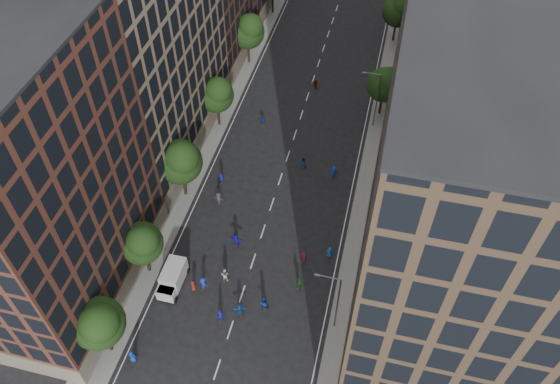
# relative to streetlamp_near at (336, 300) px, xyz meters

# --- Properties ---
(ground) EXTENTS (240.00, 240.00, 0.00)m
(ground) POSITION_rel_streetlamp_near_xyz_m (-10.37, 28.00, -5.17)
(ground) COLOR black
(ground) RESTS_ON ground
(sidewalk_left) EXTENTS (4.00, 105.00, 0.15)m
(sidewalk_left) POSITION_rel_streetlamp_near_xyz_m (-22.37, 35.50, -5.09)
(sidewalk_left) COLOR slate
(sidewalk_left) RESTS_ON ground
(sidewalk_right) EXTENTS (4.00, 105.00, 0.15)m
(sidewalk_right) POSITION_rel_streetlamp_near_xyz_m (1.63, 35.50, -5.09)
(sidewalk_right) COLOR slate
(sidewalk_right) RESTS_ON ground
(bldg_left_a) EXTENTS (14.00, 22.00, 30.00)m
(bldg_left_a) POSITION_rel_streetlamp_near_xyz_m (-29.37, -1.00, 9.83)
(bldg_left_a) COLOR #512A1F
(bldg_left_a) RESTS_ON ground
(bldg_left_b) EXTENTS (14.00, 26.00, 34.00)m
(bldg_left_b) POSITION_rel_streetlamp_near_xyz_m (-29.37, 23.00, 11.83)
(bldg_left_b) COLOR #7F6A53
(bldg_left_b) RESTS_ON ground
(bldg_right_a) EXTENTS (14.00, 30.00, 36.00)m
(bldg_right_a) POSITION_rel_streetlamp_near_xyz_m (8.63, 3.00, 12.83)
(bldg_right_a) COLOR #453425
(bldg_right_a) RESTS_ON ground
(bldg_right_b) EXTENTS (14.00, 28.00, 33.00)m
(bldg_right_b) POSITION_rel_streetlamp_near_xyz_m (8.63, 32.00, 11.33)
(bldg_right_b) COLOR #6B6358
(bldg_right_b) RESTS_ON ground
(tree_left_0) EXTENTS (5.20, 5.20, 8.83)m
(tree_left_0) POSITION_rel_streetlamp_near_xyz_m (-21.38, -8.15, 0.79)
(tree_left_0) COLOR black
(tree_left_0) RESTS_ON ground
(tree_left_1) EXTENTS (4.80, 4.80, 8.21)m
(tree_left_1) POSITION_rel_streetlamp_near_xyz_m (-21.39, 1.86, 0.38)
(tree_left_1) COLOR black
(tree_left_1) RESTS_ON ground
(tree_left_2) EXTENTS (5.60, 5.60, 9.45)m
(tree_left_2) POSITION_rel_streetlamp_near_xyz_m (-21.36, 13.83, 1.19)
(tree_left_2) COLOR black
(tree_left_2) RESTS_ON ground
(tree_left_3) EXTENTS (5.00, 5.00, 8.58)m
(tree_left_3) POSITION_rel_streetlamp_near_xyz_m (-21.38, 27.85, 0.65)
(tree_left_3) COLOR black
(tree_left_3) RESTS_ON ground
(tree_left_4) EXTENTS (5.40, 5.40, 9.08)m
(tree_left_4) POSITION_rel_streetlamp_near_xyz_m (-21.37, 43.84, 0.93)
(tree_left_4) COLOR black
(tree_left_4) RESTS_ON ground
(tree_right_a) EXTENTS (5.00, 5.00, 8.39)m
(tree_right_a) POSITION_rel_streetlamp_near_xyz_m (1.02, 35.85, 0.46)
(tree_right_a) COLOR black
(tree_right_a) RESTS_ON ground
(tree_right_b) EXTENTS (5.20, 5.20, 8.83)m
(tree_right_b) POSITION_rel_streetlamp_near_xyz_m (1.02, 55.85, 0.79)
(tree_right_b) COLOR black
(tree_right_b) RESTS_ON ground
(streetlamp_near) EXTENTS (2.64, 0.22, 9.06)m
(streetlamp_near) POSITION_rel_streetlamp_near_xyz_m (0.00, 0.00, 0.00)
(streetlamp_near) COLOR #595B60
(streetlamp_near) RESTS_ON ground
(streetlamp_far) EXTENTS (2.64, 0.22, 9.06)m
(streetlamp_far) POSITION_rel_streetlamp_near_xyz_m (0.00, 33.00, 0.00)
(streetlamp_far) COLOR #595B60
(streetlamp_far) RESTS_ON ground
(cargo_van) EXTENTS (2.22, 4.73, 2.51)m
(cargo_van) POSITION_rel_streetlamp_near_xyz_m (-18.17, 0.85, -3.85)
(cargo_van) COLOR silver
(cargo_van) RESTS_ON ground
(skater_0) EXTENTS (0.89, 0.60, 1.78)m
(skater_0) POSITION_rel_streetlamp_near_xyz_m (-18.87, -8.56, -4.28)
(skater_0) COLOR #123595
(skater_0) RESTS_ON ground
(skater_1) EXTENTS (0.72, 0.51, 1.85)m
(skater_1) POSITION_rel_streetlamp_near_xyz_m (-11.70, -2.11, -4.24)
(skater_1) COLOR #121399
(skater_1) RESTS_ON ground
(skater_2) EXTENTS (1.14, 1.04, 1.91)m
(skater_2) POSITION_rel_streetlamp_near_xyz_m (-7.57, 0.39, -4.21)
(skater_2) COLOR navy
(skater_2) RESTS_ON ground
(skater_3) EXTENTS (1.29, 0.93, 1.80)m
(skater_3) POSITION_rel_streetlamp_near_xyz_m (-14.73, 1.25, -4.27)
(skater_3) COLOR #1532AF
(skater_3) RESTS_ON ground
(skater_4) EXTENTS (1.16, 0.56, 1.93)m
(skater_4) POSITION_rel_streetlamp_near_xyz_m (-18.87, 0.81, -4.20)
(skater_4) COLOR #1544AA
(skater_4) RESTS_ON ground
(skater_5) EXTENTS (1.70, 1.05, 1.75)m
(skater_5) POSITION_rel_streetlamp_near_xyz_m (-9.84, -0.95, -4.29)
(skater_5) COLOR #134DA0
(skater_5) RESTS_ON ground
(skater_6) EXTENTS (0.84, 0.67, 1.51)m
(skater_6) POSITION_rel_streetlamp_near_xyz_m (-15.75, 0.76, -4.42)
(skater_6) COLOR maroon
(skater_6) RESTS_ON ground
(skater_7) EXTENTS (0.64, 0.45, 1.69)m
(skater_7) POSITION_rel_streetlamp_near_xyz_m (-4.69, 7.36, -4.32)
(skater_7) COLOR #A91C3B
(skater_7) RESTS_ON ground
(skater_8) EXTENTS (0.98, 0.79, 1.92)m
(skater_8) POSITION_rel_streetlamp_near_xyz_m (-12.72, 2.85, -4.21)
(skater_8) COLOR beige
(skater_8) RESTS_ON ground
(skater_9) EXTENTS (1.17, 0.71, 1.75)m
(skater_9) POSITION_rel_streetlamp_near_xyz_m (-16.92, 13.60, -4.29)
(skater_9) COLOR #3A3A3F
(skater_9) RESTS_ON ground
(skater_10) EXTENTS (1.17, 0.85, 1.84)m
(skater_10) POSITION_rel_streetlamp_near_xyz_m (-4.38, 3.80, -4.25)
(skater_10) COLOR #1A581D
(skater_10) RESTS_ON ground
(skater_11) EXTENTS (1.81, 0.77, 1.89)m
(skater_11) POSITION_rel_streetlamp_near_xyz_m (-12.90, 7.78, -4.22)
(skater_11) COLOR #2117BC
(skater_11) RESTS_ON ground
(skater_12) EXTENTS (0.78, 0.53, 1.54)m
(skater_12) POSITION_rel_streetlamp_near_xyz_m (-1.87, 8.78, -4.40)
(skater_12) COLOR blue
(skater_12) RESTS_ON ground
(skater_13) EXTENTS (0.69, 0.50, 1.75)m
(skater_13) POSITION_rel_streetlamp_near_xyz_m (-17.73, 17.05, -4.29)
(skater_13) COLOR #16139D
(skater_13) RESTS_ON ground
(skater_14) EXTENTS (1.01, 0.86, 1.79)m
(skater_14) POSITION_rel_streetlamp_near_xyz_m (-7.93, 22.40, -4.27)
(skater_14) COLOR #123A96
(skater_14) RESTS_ON ground
(skater_15) EXTENTS (1.33, 1.07, 1.79)m
(skater_15) POSITION_rel_streetlamp_near_xyz_m (-3.60, 21.56, -4.27)
(skater_15) COLOR #1330A1
(skater_15) RESTS_ON ground
(skater_16) EXTENTS (0.94, 0.39, 1.59)m
(skater_16) POSITION_rel_streetlamp_near_xyz_m (-15.32, 29.34, -4.37)
(skater_16) COLOR navy
(skater_16) RESTS_ON ground
(skater_17) EXTENTS (1.52, 0.60, 1.60)m
(skater_17) POSITION_rel_streetlamp_near_xyz_m (-9.57, 39.81, -4.37)
(skater_17) COLOR #AD271C
(skater_17) RESTS_ON ground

